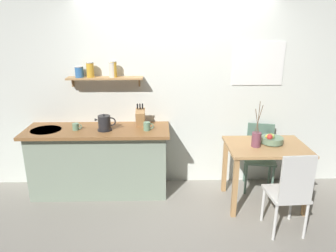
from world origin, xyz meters
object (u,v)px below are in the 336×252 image
object	(u,v)px
electric_kettle	(105,123)
knife_block	(140,117)
coffee_mug_by_sink	(76,127)
coffee_mug_spare	(147,126)
dining_chair_far	(260,153)
dining_chair_near	(290,191)
fruit_bowl	(272,139)
twig_vase	(256,139)
dining_table	(266,156)

from	to	relation	value
electric_kettle	knife_block	size ratio (longest dim) A/B	0.83
coffee_mug_by_sink	coffee_mug_spare	xyz separation A→B (m)	(0.89, -0.04, 0.01)
dining_chair_far	electric_kettle	distance (m)	2.11
dining_chair_near	coffee_mug_by_sink	distance (m)	2.61
knife_block	electric_kettle	bearing A→B (deg)	-159.74
electric_kettle	coffee_mug_by_sink	distance (m)	0.37
dining_chair_near	fruit_bowl	world-z (taller)	dining_chair_near
dining_chair_far	dining_chair_near	bearing A→B (deg)	-90.14
electric_kettle	knife_block	bearing A→B (deg)	20.26
dining_chair_far	twig_vase	distance (m)	0.62
coffee_mug_by_sink	dining_chair_far	bearing A→B (deg)	3.48
twig_vase	electric_kettle	size ratio (longest dim) A/B	2.14
dining_chair_near	fruit_bowl	distance (m)	0.76
dining_table	dining_chair_near	size ratio (longest dim) A/B	0.99
dining_table	knife_block	size ratio (longest dim) A/B	3.08
twig_vase	knife_block	bearing A→B (deg)	162.40
dining_chair_far	knife_block	bearing A→B (deg)	-179.73
fruit_bowl	knife_block	world-z (taller)	knife_block
dining_chair_near	twig_vase	bearing A→B (deg)	108.75
dining_chair_near	fruit_bowl	size ratio (longest dim) A/B	3.64
twig_vase	dining_chair_near	bearing A→B (deg)	-71.25
dining_chair_far	twig_vase	world-z (taller)	twig_vase
dining_chair_near	coffee_mug_by_sink	world-z (taller)	coffee_mug_by_sink
dining_table	knife_block	distance (m)	1.64
dining_chair_far	knife_block	distance (m)	1.69
twig_vase	coffee_mug_spare	world-z (taller)	twig_vase
dining_chair_far	twig_vase	bearing A→B (deg)	-115.02
dining_table	electric_kettle	xyz separation A→B (m)	(-1.98, 0.25, 0.35)
twig_vase	coffee_mug_spare	xyz separation A→B (m)	(-1.30, 0.27, 0.08)
twig_vase	fruit_bowl	bearing A→B (deg)	21.25
twig_vase	electric_kettle	distance (m)	1.86
twig_vase	electric_kettle	world-z (taller)	twig_vase
knife_block	coffee_mug_spare	size ratio (longest dim) A/B	2.39
dining_chair_far	fruit_bowl	xyz separation A→B (m)	(0.01, -0.37, 0.34)
dining_table	coffee_mug_by_sink	distance (m)	2.38
dining_chair_near	twig_vase	size ratio (longest dim) A/B	1.74
dining_chair_far	fruit_bowl	size ratio (longest dim) A/B	3.32
twig_vase	coffee_mug_by_sink	size ratio (longest dim) A/B	4.65
dining_chair_near	knife_block	distance (m)	1.98
coffee_mug_by_sink	dining_chair_near	bearing A→B (deg)	-20.82
dining_chair_near	dining_chair_far	bearing A→B (deg)	89.86
knife_block	coffee_mug_by_sink	size ratio (longest dim) A/B	2.61
dining_table	coffee_mug_by_sink	xyz separation A→B (m)	(-2.34, 0.28, 0.30)
dining_table	twig_vase	size ratio (longest dim) A/B	1.72
fruit_bowl	coffee_mug_spare	xyz separation A→B (m)	(-1.52, 0.18, 0.12)
dining_table	dining_chair_near	bearing A→B (deg)	-84.23
dining_table	dining_chair_far	xyz separation A→B (m)	(0.07, 0.42, -0.15)
dining_chair_near	dining_chair_far	xyz separation A→B (m)	(0.00, 1.06, -0.03)
electric_kettle	knife_block	distance (m)	0.47
knife_block	dining_chair_far	bearing A→B (deg)	0.27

